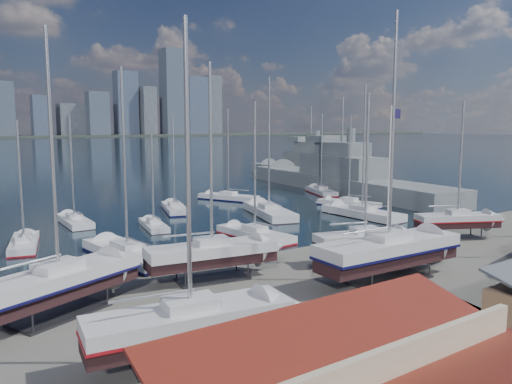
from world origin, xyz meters
TOP-DOWN VIEW (x-y plane):
  - ground at (0.00, -10.00)m, footprint 1400.00×1400.00m
  - sailboat_cradle_0 at (-23.76, -5.22)m, footprint 11.10×7.10m
  - sailboat_cradle_1 at (-19.94, -15.37)m, footprint 10.54×4.16m
  - sailboat_cradle_2 at (-12.46, -4.14)m, footprint 10.24×4.19m
  - sailboat_cradle_3 at (-1.41, -11.65)m, footprint 12.54×3.91m
  - sailboat_cradle_4 at (0.75, -7.17)m, footprint 9.04×4.88m
  - sailboat_cradle_6 at (15.55, -6.13)m, footprint 8.83×5.99m
  - sailboat_moored_1 at (-22.45, 14.89)m, footprint 4.25×8.82m
  - sailboat_moored_2 at (-15.47, 23.87)m, footprint 2.75×9.10m
  - sailboat_moored_3 at (-15.71, 5.25)m, footprint 4.85×11.96m
  - sailboat_moored_4 at (-8.56, 16.44)m, footprint 3.48×7.76m
  - sailboat_moored_5 at (-1.67, 25.64)m, footprint 5.17×9.66m
  - sailboat_moored_6 at (-1.93, 5.60)m, footprint 3.84×10.09m
  - sailboat_moored_7 at (7.07, 15.63)m, footprint 6.84×12.84m
  - sailboat_moored_8 at (9.91, 30.54)m, footprint 6.90×10.20m
  - sailboat_moored_9 at (16.33, 8.01)m, footprint 3.53×11.70m
  - sailboat_moored_10 at (21.13, 15.24)m, footprint 5.32×9.62m
  - sailboat_moored_11 at (27.03, 27.95)m, footprint 6.07×9.97m
  - naval_ship_east at (32.70, 28.92)m, footprint 14.48×51.87m
  - naval_ship_west at (44.86, 51.77)m, footprint 7.04×39.16m
  - car_a at (-6.68, -20.70)m, footprint 2.53×4.77m
  - car_b at (-4.83, -19.13)m, footprint 4.46×2.42m
  - flagpole at (2.12, -8.50)m, footprint 1.17×0.12m

SIDE VIEW (x-z plane):
  - ground at x=0.00m, z-range 0.00..0.00m
  - sailboat_moored_11 at x=27.03m, z-range -6.91..7.53m
  - sailboat_moored_5 at x=-1.67m, z-range -6.65..7.26m
  - sailboat_moored_10 at x=21.13m, z-range -6.62..7.24m
  - sailboat_moored_6 at x=-1.93m, z-range -7.05..7.66m
  - sailboat_moored_8 at x=9.91m, z-range -7.16..7.77m
  - sailboat_moored_1 at x=-22.45m, z-range -6.05..6.67m
  - sailboat_moored_3 at x=-15.71m, z-range -8.38..9.00m
  - sailboat_moored_2 at x=-15.47m, z-range -6.51..7.15m
  - sailboat_moored_9 at x=16.33m, z-range -8.46..9.11m
  - sailboat_moored_7 at x=7.07m, z-range -9.01..9.66m
  - sailboat_moored_4 at x=-8.56m, z-range -5.33..5.99m
  - car_b at x=-4.83m, z-range 0.00..1.39m
  - car_a at x=-6.68m, z-range 0.00..1.55m
  - naval_ship_west at x=44.86m, z-range -7.09..10.42m
  - naval_ship_east at x=32.70m, z-range -7.64..10.98m
  - sailboat_cradle_6 at x=15.55m, z-range -5.09..9.04m
  - sailboat_cradle_4 at x=0.75m, z-range -5.18..9.17m
  - sailboat_cradle_2 at x=-12.46m, z-range -6.02..10.19m
  - sailboat_cradle_1 at x=-19.94m, z-range -6.17..10.36m
  - sailboat_cradle_0 at x=-23.76m, z-range -6.53..10.81m
  - sailboat_cradle_3 at x=-1.41m, z-range -7.62..12.16m
  - flagpole at x=2.12m, z-range 1.09..14.38m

